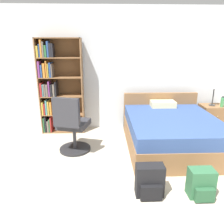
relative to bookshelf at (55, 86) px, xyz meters
name	(u,v)px	position (x,y,z in m)	size (l,w,h in m)	color
wall_back	(129,70)	(1.56, 0.23, 0.29)	(9.00, 0.06, 2.60)	silver
bookshelf	(55,86)	(0.00, 0.00, 0.00)	(0.89, 0.33, 1.96)	brown
bed	(171,131)	(2.24, -0.84, -0.71)	(1.59, 1.90, 0.84)	brown
office_chair	(72,127)	(0.46, -1.03, -0.54)	(0.59, 0.66, 1.03)	#232326
nightstand	(212,118)	(3.37, -0.10, -0.73)	(0.49, 0.46, 0.57)	brown
table_lamp	(215,86)	(3.34, -0.10, -0.01)	(0.21, 0.21, 0.53)	#333333
water_bottle	(222,102)	(3.50, -0.21, -0.33)	(0.07, 0.07, 0.23)	#3F8C4C
backpack_green	(201,184)	(2.21, -2.28, -0.84)	(0.31, 0.26, 0.37)	#2D603D
backpack_black	(150,181)	(1.57, -2.23, -0.81)	(0.35, 0.24, 0.42)	black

